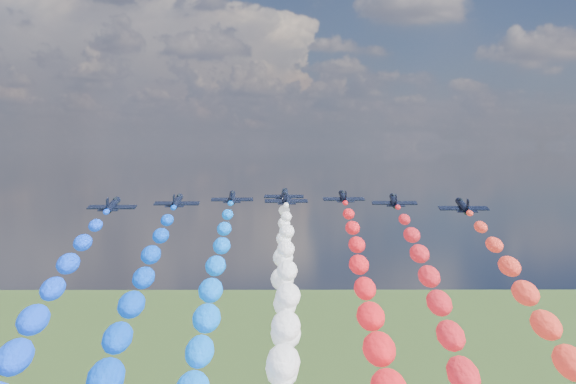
{
  "coord_description": "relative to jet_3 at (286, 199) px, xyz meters",
  "views": [
    {
      "loc": [
        -0.64,
        -153.05,
        107.04
      ],
      "look_at": [
        0.0,
        4.0,
        97.51
      ],
      "focal_mm": 46.58,
      "sensor_mm": 36.0,
      "label": 1
    }
  ],
  "objects": [
    {
      "name": "jet_6",
      "position": [
        23.03,
        -5.77,
        0.0
      ],
      "size": [
        10.22,
        13.51,
        4.88
      ],
      "primitive_type": null,
      "rotation": [
        0.17,
        0.0,
        -0.06
      ],
      "color": "black"
    },
    {
      "name": "trail_2",
      "position": [
        -12.24,
        -54.49,
        -19.58
      ],
      "size": [
        5.83,
        113.9,
        43.19
      ],
      "primitive_type": null,
      "color": "#0666F6"
    },
    {
      "name": "jet_2",
      "position": [
        -12.24,
        4.85,
        0.0
      ],
      "size": [
        10.15,
        13.47,
        4.88
      ],
      "primitive_type": null,
      "rotation": [
        0.17,
        0.0,
        0.05
      ],
      "color": "black"
    },
    {
      "name": "jet_5",
      "position": [
        13.17,
        6.23,
        0.0
      ],
      "size": [
        9.9,
        13.29,
        4.88
      ],
      "primitive_type": null,
      "rotation": [
        0.17,
        0.0,
        0.03
      ],
      "color": "black"
    },
    {
      "name": "jet_3",
      "position": [
        0.0,
        0.0,
        0.0
      ],
      "size": [
        9.86,
        13.26,
        4.88
      ],
      "primitive_type": null,
      "rotation": [
        0.17,
        0.0,
        0.03
      ],
      "color": "black"
    },
    {
      "name": "trail_3",
      "position": [
        -0.0,
        -59.33,
        -19.58
      ],
      "size": [
        5.83,
        113.9,
        43.19
      ],
      "primitive_type": null,
      "color": "white"
    },
    {
      "name": "trail_4",
      "position": [
        -0.46,
        -44.13,
        -19.58
      ],
      "size": [
        5.83,
        113.9,
        43.19
      ],
      "primitive_type": null,
      "color": "white"
    },
    {
      "name": "jet_1",
      "position": [
        -23.05,
        -6.82,
        0.0
      ],
      "size": [
        9.48,
        12.99,
        4.88
      ],
      "primitive_type": null,
      "rotation": [
        0.17,
        0.0,
        -0.0
      ],
      "color": "black"
    },
    {
      "name": "jet_0",
      "position": [
        -34.46,
        -16.48,
        0.0
      ],
      "size": [
        9.58,
        13.06,
        4.88
      ],
      "primitive_type": null,
      "rotation": [
        0.17,
        0.0,
        0.01
      ],
      "color": "black"
    },
    {
      "name": "jet_4",
      "position": [
        -0.46,
        15.21,
        0.0
      ],
      "size": [
        10.16,
        13.47,
        4.88
      ],
      "primitive_type": null,
      "rotation": [
        0.17,
        0.0,
        -0.06
      ],
      "color": "black"
    },
    {
      "name": "trail_6",
      "position": [
        23.03,
        -65.1,
        -19.58
      ],
      "size": [
        5.83,
        113.9,
        43.19
      ],
      "primitive_type": null,
      "color": "red"
    },
    {
      "name": "trail_5",
      "position": [
        13.17,
        -53.11,
        -19.58
      ],
      "size": [
        5.83,
        113.9,
        43.19
      ],
      "primitive_type": null,
      "color": "red"
    },
    {
      "name": "trail_1",
      "position": [
        -23.05,
        -66.15,
        -19.58
      ],
      "size": [
        5.83,
        113.9,
        43.19
      ],
      "primitive_type": null,
      "color": "blue"
    },
    {
      "name": "jet_7",
      "position": [
        34.41,
        -19.57,
        0.0
      ],
      "size": [
        9.91,
        13.3,
        4.88
      ],
      "primitive_type": null,
      "rotation": [
        0.17,
        0.0,
        -0.04
      ],
      "color": "black"
    }
  ]
}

